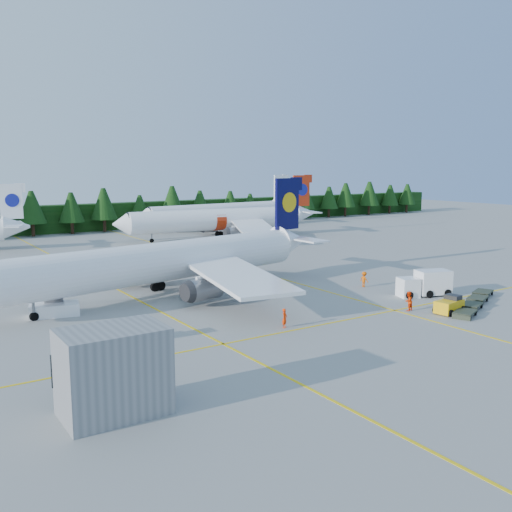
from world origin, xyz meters
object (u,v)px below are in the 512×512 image
airliner_navy (154,264)px  airstairs (54,306)px  service_truck (424,283)px  baggage_tug (450,305)px  airliner_red (214,220)px

airliner_navy → airstairs: 11.54m
service_truck → baggage_tug: (-3.88, -6.51, -0.61)m
airstairs → service_truck: size_ratio=1.09×
airstairs → service_truck: (36.84, -14.39, 0.51)m
airliner_navy → baggage_tug: 31.22m
service_truck → airliner_red: bearing=103.9°
airliner_red → baggage_tug: bearing=-92.8°
airliner_navy → baggage_tug: bearing=-55.2°
airstairs → airliner_red: bearing=58.7°
airliner_red → service_truck: airliner_red is taller
airstairs → service_truck: airstairs is taller
service_truck → baggage_tug: size_ratio=1.92×
airliner_navy → baggage_tug: size_ratio=13.37×
airstairs → baggage_tug: 39.02m
service_truck → airstairs: bearing=177.7°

